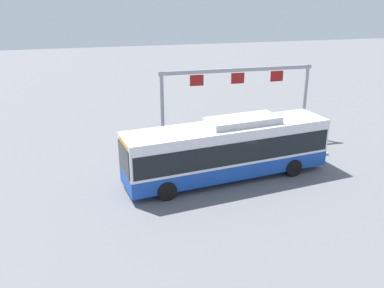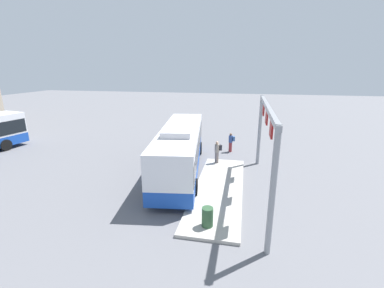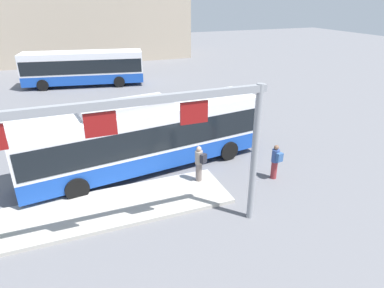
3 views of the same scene
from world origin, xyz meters
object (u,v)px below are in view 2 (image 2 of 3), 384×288
(person_boarding, at_px, (231,142))
(trash_bin, at_px, (207,217))
(bus_main, at_px, (181,147))
(person_waiting_near, at_px, (217,151))

(person_boarding, bearing_deg, trash_bin, 80.45)
(person_boarding, distance_m, trash_bin, 11.69)
(bus_main, relative_size, trash_bin, 13.15)
(bus_main, height_order, person_waiting_near, bus_main)
(trash_bin, bearing_deg, bus_main, 23.59)
(bus_main, bearing_deg, trash_bin, -164.09)
(person_waiting_near, bearing_deg, trash_bin, 65.91)
(bus_main, distance_m, person_waiting_near, 3.07)
(bus_main, height_order, person_boarding, bus_main)
(bus_main, bearing_deg, person_boarding, -39.26)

